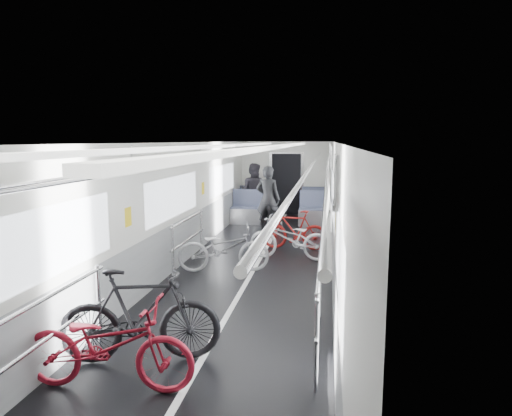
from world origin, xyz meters
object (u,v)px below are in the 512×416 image
at_px(bike_aisle, 278,218).
at_px(person_seated, 253,191).
at_px(person_standing, 268,199).
at_px(bike_right_mid, 290,238).
at_px(bike_left_mid, 140,315).
at_px(bike_left_far, 224,248).
at_px(bike_right_far, 294,230).
at_px(bike_left_near, 108,345).

bearing_deg(bike_aisle, person_seated, 118.88).
height_order(person_standing, person_seated, person_standing).
relative_size(bike_right_mid, person_seated, 0.97).
distance_m(bike_left_mid, bike_left_far, 3.58).
bearing_deg(person_standing, bike_right_far, 127.07).
relative_size(bike_left_far, bike_aisle, 1.06).
distance_m(bike_left_near, bike_right_mid, 5.42).
distance_m(bike_right_mid, person_seated, 5.05).
relative_size(bike_right_far, person_standing, 0.83).
xyz_separation_m(bike_left_far, bike_right_far, (1.18, 1.96, -0.00)).
relative_size(bike_left_far, person_standing, 0.95).
relative_size(bike_left_far, bike_right_mid, 1.01).
bearing_deg(bike_left_far, bike_right_mid, -59.26).
distance_m(bike_left_near, person_standing, 7.96).
bearing_deg(person_seated, bike_left_mid, 105.90).
distance_m(bike_left_far, bike_right_mid, 1.57).
height_order(bike_right_mid, person_standing, person_standing).
xyz_separation_m(bike_left_near, person_standing, (0.54, 7.93, 0.44)).
bearing_deg(bike_right_mid, person_seated, -157.13).
bearing_deg(person_standing, bike_right_mid, 118.72).
distance_m(bike_right_far, person_seated, 4.23).
bearing_deg(bike_left_far, bike_left_near, 165.07).
xyz_separation_m(bike_right_mid, person_standing, (-0.80, 2.68, 0.45)).
bearing_deg(bike_right_mid, bike_right_far, -177.05).
relative_size(bike_left_mid, bike_aisle, 1.10).
distance_m(bike_left_far, bike_right_far, 2.29).
bearing_deg(person_seated, bike_right_far, 126.18).
height_order(bike_left_near, bike_right_far, bike_left_near).
bearing_deg(person_standing, bike_left_near, 98.10).
height_order(bike_aisle, person_standing, person_standing).
distance_m(bike_left_mid, person_standing, 7.35).
height_order(bike_right_far, bike_aisle, bike_right_far).
bearing_deg(bike_left_far, bike_left_mid, 165.93).
xyz_separation_m(bike_left_near, bike_right_mid, (1.35, 5.25, -0.01)).
bearing_deg(bike_left_far, bike_aisle, -22.05).
distance_m(bike_right_mid, bike_aisle, 2.63).
distance_m(bike_left_mid, bike_right_far, 5.69).
distance_m(bike_left_far, person_seated, 5.89).
relative_size(bike_left_near, bike_right_mid, 1.03).
relative_size(bike_aisle, person_standing, 0.90).
bearing_deg(person_standing, bike_left_mid, 98.42).
bearing_deg(person_standing, person_seated, -58.78).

